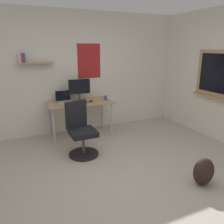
% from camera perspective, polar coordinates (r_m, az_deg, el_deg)
% --- Properties ---
extents(ground_plane, '(5.20, 5.20, 0.00)m').
position_cam_1_polar(ground_plane, '(3.37, 4.06, -17.37)').
color(ground_plane, '#ADA393').
rests_on(ground_plane, ground).
extents(wall_back, '(5.00, 0.30, 2.60)m').
position_cam_1_polar(wall_back, '(5.12, -9.04, 9.69)').
color(wall_back, silver).
rests_on(wall_back, ground).
extents(desk, '(1.35, 0.66, 0.74)m').
position_cam_1_polar(desk, '(4.83, -8.03, 1.62)').
color(desk, tan).
rests_on(desk, ground).
extents(office_chair, '(0.52, 0.54, 0.95)m').
position_cam_1_polar(office_chair, '(4.02, -7.78, -5.14)').
color(office_chair, black).
rests_on(office_chair, ground).
extents(laptop, '(0.31, 0.21, 0.23)m').
position_cam_1_polar(laptop, '(4.88, -12.03, 3.13)').
color(laptop, '#ADAFB5').
rests_on(laptop, desk).
extents(monitor_primary, '(0.46, 0.17, 0.46)m').
position_cam_1_polar(monitor_primary, '(4.87, -8.17, 5.89)').
color(monitor_primary, '#38383D').
rests_on(monitor_primary, desk).
extents(keyboard, '(0.37, 0.13, 0.02)m').
position_cam_1_polar(keyboard, '(4.72, -8.57, 2.32)').
color(keyboard, black).
rests_on(keyboard, desk).
extents(computer_mouse, '(0.10, 0.06, 0.03)m').
position_cam_1_polar(computer_mouse, '(4.80, -5.36, 2.74)').
color(computer_mouse, '#262628').
rests_on(computer_mouse, desk).
extents(coffee_mug, '(0.08, 0.08, 0.09)m').
position_cam_1_polar(coffee_mug, '(4.96, -1.62, 3.60)').
color(coffee_mug, '#334CA5').
rests_on(coffee_mug, desk).
extents(backpack, '(0.32, 0.22, 0.40)m').
position_cam_1_polar(backpack, '(3.47, 22.02, -13.69)').
color(backpack, black).
rests_on(backpack, ground).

